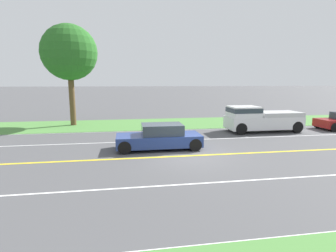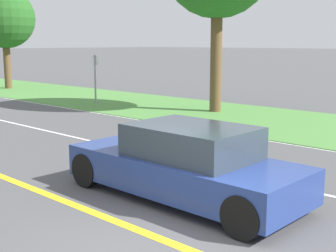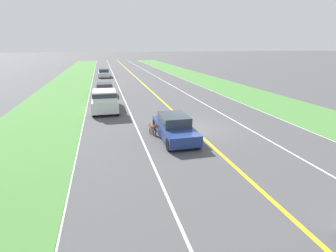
{
  "view_description": "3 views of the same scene",
  "coord_description": "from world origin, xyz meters",
  "views": [
    {
      "loc": [
        -12.05,
        2.95,
        3.57
      ],
      "look_at": [
        2.0,
        0.7,
        1.17
      ],
      "focal_mm": 28.0,
      "sensor_mm": 36.0,
      "label": 1
    },
    {
      "loc": [
        -4.52,
        -4.07,
        2.78
      ],
      "look_at": [
        2.02,
        2.04,
        1.17
      ],
      "focal_mm": 50.0,
      "sensor_mm": 36.0,
      "label": 2
    },
    {
      "loc": [
        5.45,
        15.15,
        5.19
      ],
      "look_at": [
        2.05,
        1.48,
        0.82
      ],
      "focal_mm": 28.0,
      "sensor_mm": 36.0,
      "label": 3
    }
  ],
  "objects": [
    {
      "name": "ground_plane",
      "position": [
        0.0,
        0.0,
        0.0
      ],
      "size": [
        400.0,
        400.0,
        0.0
      ],
      "primitive_type": "plane",
      "color": "#4C4C4F"
    },
    {
      "name": "centre_divider_line",
      "position": [
        0.0,
        0.0,
        0.0
      ],
      "size": [
        0.18,
        160.0,
        0.01
      ],
      "primitive_type": "cube",
      "color": "yellow",
      "rests_on": "ground"
    },
    {
      "name": "lane_edge_line_right",
      "position": [
        7.0,
        0.0,
        0.0
      ],
      "size": [
        0.14,
        160.0,
        0.01
      ],
      "primitive_type": "cube",
      "color": "white",
      "rests_on": "ground"
    },
    {
      "name": "lane_edge_line_left",
      "position": [
        -7.0,
        0.0,
        0.0
      ],
      "size": [
        0.14,
        160.0,
        0.01
      ],
      "primitive_type": "cube",
      "color": "white",
      "rests_on": "ground"
    },
    {
      "name": "lane_dash_same_dir",
      "position": [
        3.5,
        0.0,
        0.0
      ],
      "size": [
        0.1,
        160.0,
        0.01
      ],
      "primitive_type": "cube",
      "color": "white",
      "rests_on": "ground"
    },
    {
      "name": "lane_dash_oncoming",
      "position": [
        -3.5,
        0.0,
        0.0
      ],
      "size": [
        0.1,
        160.0,
        0.01
      ],
      "primitive_type": "cube",
      "color": "white",
      "rests_on": "ground"
    },
    {
      "name": "grass_verge_right",
      "position": [
        10.0,
        0.0,
        0.01
      ],
      "size": [
        6.0,
        160.0,
        0.03
      ],
      "primitive_type": "cube",
      "color": "#4C843D",
      "rests_on": "ground"
    },
    {
      "name": "ego_car",
      "position": [
        1.6,
        1.22,
        0.63
      ],
      "size": [
        1.8,
        4.49,
        1.35
      ],
      "color": "navy",
      "rests_on": "ground"
    },
    {
      "name": "dog",
      "position": [
        2.71,
        0.49,
        0.49
      ],
      "size": [
        0.45,
        1.06,
        0.77
      ],
      "rotation": [
        0.0,
        0.0,
        0.33
      ],
      "color": "brown",
      "rests_on": "ground"
    },
    {
      "name": "pickup_truck",
      "position": [
        5.4,
        -6.61,
        0.94
      ],
      "size": [
        2.02,
        5.34,
        1.85
      ],
      "color": "silver",
      "rests_on": "ground"
    },
    {
      "name": "roadside_tree_right_near",
      "position": [
        10.45,
        7.32,
        5.84
      ],
      "size": [
        4.4,
        4.4,
        8.08
      ],
      "color": "brown",
      "rests_on": "ground"
    }
  ]
}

